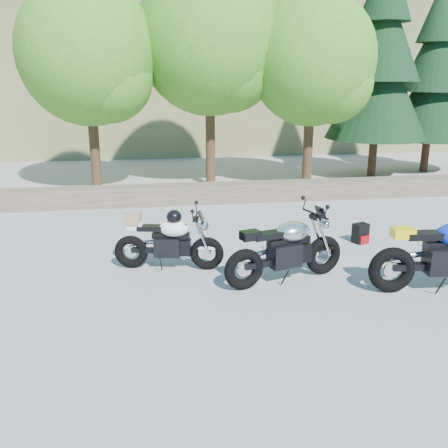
{
  "coord_description": "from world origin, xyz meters",
  "views": [
    {
      "loc": [
        -1.03,
        -7.08,
        3.18
      ],
      "look_at": [
        0.2,
        1.0,
        0.75
      ],
      "focal_mm": 40.0,
      "sensor_mm": 36.0,
      "label": 1
    }
  ],
  "objects": [
    {
      "name": "tree_decid_right",
      "position": [
        3.71,
        6.94,
        3.5
      ],
      "size": [
        3.54,
        3.54,
        5.41
      ],
      "color": "#382314",
      "rests_on": "ground"
    },
    {
      "name": "backpack",
      "position": [
        3.06,
        1.8,
        0.19
      ],
      "size": [
        0.34,
        0.32,
        0.39
      ],
      "rotation": [
        0.0,
        0.0,
        0.37
      ],
      "color": "black",
      "rests_on": "ground"
    },
    {
      "name": "silver_bike",
      "position": [
        1.07,
        0.15,
        0.53
      ],
      "size": [
        2.1,
        0.87,
        1.08
      ],
      "rotation": [
        0.0,
        0.0,
        0.29
      ],
      "color": "black",
      "rests_on": "ground"
    },
    {
      "name": "hillside",
      "position": [
        3.0,
        28.0,
        7.5
      ],
      "size": [
        80.0,
        30.0,
        15.0
      ],
      "primitive_type": "cube",
      "color": "#66673F",
      "rests_on": "ground"
    },
    {
      "name": "blue_bike",
      "position": [
        3.37,
        -0.58,
        0.57
      ],
      "size": [
        2.36,
        0.75,
        1.18
      ],
      "rotation": [
        0.0,
        0.0,
        -0.08
      ],
      "color": "black",
      "rests_on": "ground"
    },
    {
      "name": "ground",
      "position": [
        0.0,
        0.0,
        0.0
      ],
      "size": [
        90.0,
        90.0,
        0.0
      ],
      "primitive_type": "plane",
      "color": "#939399",
      "rests_on": "ground"
    },
    {
      "name": "tree_decid_mid",
      "position": [
        0.91,
        7.54,
        4.04
      ],
      "size": [
        4.08,
        4.08,
        6.24
      ],
      "color": "#382314",
      "rests_on": "ground"
    },
    {
      "name": "conifer_far",
      "position": [
        8.4,
        8.8,
        3.27
      ],
      "size": [
        2.82,
        2.82,
        6.27
      ],
      "color": "#382314",
      "rests_on": "ground"
    },
    {
      "name": "tree_decid_left",
      "position": [
        -2.39,
        7.14,
        3.63
      ],
      "size": [
        3.67,
        3.67,
        5.62
      ],
      "color": "#382314",
      "rests_on": "ground"
    },
    {
      "name": "white_bike",
      "position": [
        -0.76,
        0.98,
        0.51
      ],
      "size": [
        1.87,
        0.66,
        1.04
      ],
      "rotation": [
        0.0,
        0.0,
        -0.21
      ],
      "color": "black",
      "rests_on": "ground"
    },
    {
      "name": "conifer_near",
      "position": [
        6.2,
        8.2,
        3.68
      ],
      "size": [
        3.17,
        3.17,
        7.06
      ],
      "color": "#382314",
      "rests_on": "ground"
    },
    {
      "name": "stone_wall",
      "position": [
        0.0,
        5.5,
        0.25
      ],
      "size": [
        22.0,
        0.55,
        0.5
      ],
      "primitive_type": "cube",
      "color": "brown",
      "rests_on": "ground"
    }
  ]
}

